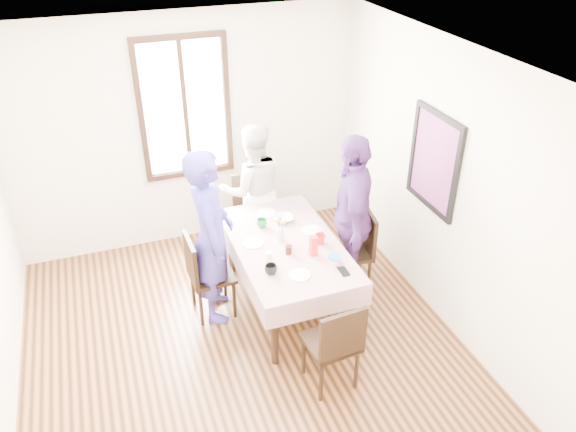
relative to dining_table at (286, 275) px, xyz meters
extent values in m
plane|color=black|center=(-0.60, -0.58, -0.38)|extent=(4.50, 4.50, 0.00)
plane|color=beige|center=(-0.60, 1.67, 0.98)|extent=(4.00, 0.00, 4.00)
plane|color=beige|center=(1.40, -0.58, 0.98)|extent=(0.00, 4.50, 4.50)
cube|color=black|center=(-0.60, 1.65, 1.27)|extent=(1.02, 0.06, 1.62)
cube|color=white|center=(-0.60, 1.66, 1.27)|extent=(0.90, 0.02, 1.50)
cube|color=red|center=(1.38, -0.28, 1.18)|extent=(0.04, 0.76, 0.96)
cube|color=black|center=(0.00, 0.00, 0.00)|extent=(0.88, 1.62, 0.75)
cube|color=#520812|center=(0.00, 0.00, 0.38)|extent=(1.00, 1.74, 0.01)
cube|color=black|center=(-0.73, 0.15, 0.08)|extent=(0.43, 0.43, 0.91)
cube|color=black|center=(0.73, 0.05, 0.08)|extent=(0.48, 0.48, 0.91)
cube|color=black|center=(0.00, 1.11, 0.08)|extent=(0.45, 0.45, 0.91)
cube|color=black|center=(0.00, -1.11, 0.08)|extent=(0.45, 0.45, 0.91)
imported|color=#3E349A|center=(-0.71, 0.15, 0.53)|extent=(0.54, 0.72, 1.80)
imported|color=silver|center=(0.00, 1.09, 0.42)|extent=(0.82, 0.66, 1.59)
imported|color=#532C6E|center=(0.71, 0.05, 0.52)|extent=(0.80, 1.13, 1.79)
imported|color=black|center=(-0.30, -0.42, 0.43)|extent=(0.15, 0.15, 0.09)
imported|color=red|center=(0.31, -0.12, 0.44)|extent=(0.15, 0.15, 0.10)
imported|color=#0C7226|center=(-0.13, 0.37, 0.43)|extent=(0.15, 0.15, 0.08)
imported|color=white|center=(0.11, 0.40, 0.41)|extent=(0.22, 0.22, 0.05)
cube|color=red|center=(0.17, -0.28, 0.49)|extent=(0.07, 0.07, 0.21)
cylinder|color=white|center=(0.31, -0.46, 0.42)|extent=(0.11, 0.11, 0.06)
cylinder|color=black|center=(-0.04, -0.18, 0.43)|extent=(0.06, 0.06, 0.09)
cylinder|color=silver|center=(-0.25, -0.22, 0.43)|extent=(0.06, 0.06, 0.09)
cube|color=black|center=(0.33, -0.62, 0.39)|extent=(0.08, 0.15, 0.01)
cylinder|color=silver|center=(-0.04, 0.07, 0.46)|extent=(0.07, 0.07, 0.14)
cylinder|color=white|center=(-0.31, 0.10, 0.39)|extent=(0.20, 0.20, 0.01)
cylinder|color=white|center=(0.31, 0.13, 0.39)|extent=(0.20, 0.20, 0.01)
cylinder|color=white|center=(-0.01, 0.60, 0.39)|extent=(0.20, 0.20, 0.01)
cylinder|color=white|center=(-0.07, -0.54, 0.39)|extent=(0.20, 0.20, 0.01)
cylinder|color=blue|center=(0.31, -0.46, 0.45)|extent=(0.12, 0.12, 0.01)
camera|label=1|loc=(-1.55, -4.32, 3.46)|focal=35.12mm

